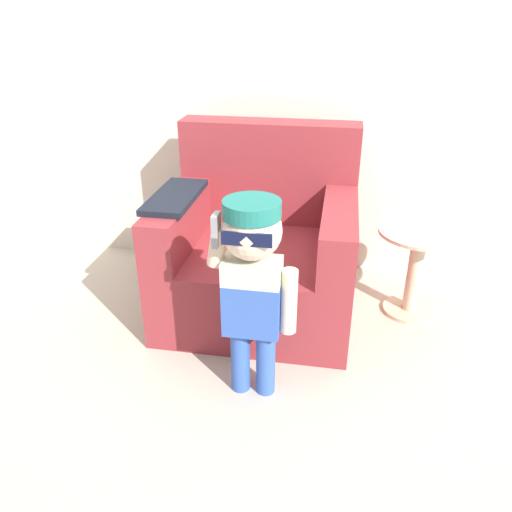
# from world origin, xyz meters

# --- Properties ---
(ground_plane) EXTENTS (10.00, 10.00, 0.00)m
(ground_plane) POSITION_xyz_m (0.00, 0.00, 0.00)
(ground_plane) COLOR #BCB29E
(wall_back) EXTENTS (10.00, 0.05, 2.60)m
(wall_back) POSITION_xyz_m (0.00, 0.77, 1.30)
(wall_back) COLOR beige
(wall_back) RESTS_ON ground_plane
(armchair) EXTENTS (1.01, 0.91, 0.97)m
(armchair) POSITION_xyz_m (-0.03, 0.20, 0.34)
(armchair) COLOR maroon
(armchair) RESTS_ON ground_plane
(person_child) EXTENTS (0.37, 0.27, 0.89)m
(person_child) POSITION_xyz_m (0.06, -0.51, 0.60)
(person_child) COLOR #3356AD
(person_child) RESTS_ON ground_plane
(side_table) EXTENTS (0.44, 0.44, 0.49)m
(side_table) POSITION_xyz_m (0.80, 0.26, 0.30)
(side_table) COLOR beige
(side_table) RESTS_ON ground_plane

